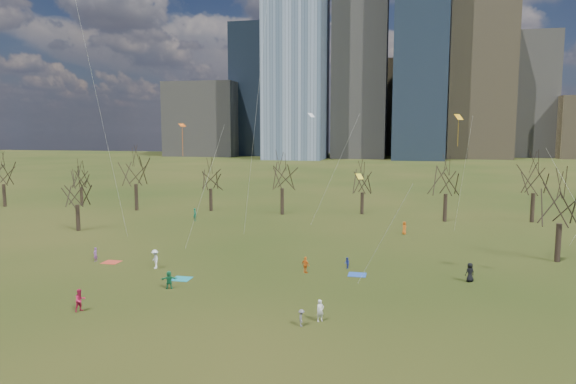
% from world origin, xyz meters
% --- Properties ---
extents(ground, '(500.00, 500.00, 0.00)m').
position_xyz_m(ground, '(0.00, 0.00, 0.00)').
color(ground, black).
rests_on(ground, ground).
extents(downtown_skyline, '(212.50, 78.00, 118.00)m').
position_xyz_m(downtown_skyline, '(-2.43, 210.64, 39.01)').
color(downtown_skyline, slate).
rests_on(downtown_skyline, ground).
extents(bare_tree_row, '(113.04, 29.80, 9.50)m').
position_xyz_m(bare_tree_row, '(-0.09, 37.22, 6.12)').
color(bare_tree_row, black).
rests_on(bare_tree_row, ground).
extents(blanket_teal, '(1.60, 1.50, 0.03)m').
position_xyz_m(blanket_teal, '(-7.93, 4.54, 0.01)').
color(blanket_teal, teal).
rests_on(blanket_teal, ground).
extents(blanket_navy, '(1.60, 1.50, 0.03)m').
position_xyz_m(blanket_navy, '(7.01, 9.11, 0.01)').
color(blanket_navy, '#244AA8').
rests_on(blanket_navy, ground).
extents(blanket_crimson, '(1.60, 1.50, 0.03)m').
position_xyz_m(blanket_crimson, '(-17.05, 8.38, 0.01)').
color(blanket_crimson, '#C13926').
rests_on(blanket_crimson, ground).
extents(person_1, '(0.66, 0.63, 1.51)m').
position_xyz_m(person_1, '(5.45, -2.76, 0.76)').
color(person_1, silver).
rests_on(person_1, ground).
extents(person_2, '(0.93, 1.00, 1.65)m').
position_xyz_m(person_2, '(-11.71, -4.51, 0.83)').
color(person_2, '#C71C48').
rests_on(person_2, ground).
extents(person_3, '(0.58, 0.82, 1.15)m').
position_xyz_m(person_3, '(4.37, -3.90, 0.58)').
color(person_3, slate).
rests_on(person_3, ground).
extents(person_4, '(0.95, 0.78, 1.52)m').
position_xyz_m(person_4, '(2.35, 8.68, 0.76)').
color(person_4, orange).
rests_on(person_4, ground).
extents(person_5, '(1.45, 0.97, 1.50)m').
position_xyz_m(person_5, '(-7.79, 1.78, 0.75)').
color(person_5, '#197245').
rests_on(person_5, ground).
extents(person_6, '(0.96, 0.84, 1.66)m').
position_xyz_m(person_6, '(16.63, 9.02, 0.83)').
color(person_6, black).
rests_on(person_6, ground).
extents(person_7, '(0.35, 0.53, 1.41)m').
position_xyz_m(person_7, '(-18.77, 8.36, 0.71)').
color(person_7, '#8D51A3').
rests_on(person_7, ground).
extents(person_8, '(0.59, 0.64, 1.07)m').
position_xyz_m(person_8, '(5.90, 10.98, 0.54)').
color(person_8, navy).
rests_on(person_8, ground).
extents(person_9, '(1.28, 1.30, 1.80)m').
position_xyz_m(person_9, '(-11.79, 7.25, 0.90)').
color(person_9, white).
rests_on(person_9, ground).
extents(person_12, '(0.73, 0.91, 1.61)m').
position_xyz_m(person_12, '(11.28, 28.54, 0.81)').
color(person_12, '#D06017').
rests_on(person_12, ground).
extents(person_13, '(0.74, 0.78, 1.80)m').
position_xyz_m(person_13, '(-18.07, 32.11, 0.90)').
color(person_13, '#186D4B').
rests_on(person_13, ground).
extents(kites_airborne, '(72.42, 30.06, 30.23)m').
position_xyz_m(kites_airborne, '(5.72, 12.41, 12.85)').
color(kites_airborne, '#E05C12').
rests_on(kites_airborne, ground).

